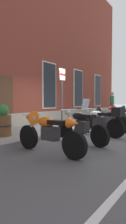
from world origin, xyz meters
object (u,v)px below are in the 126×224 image
object	(u,v)px
motorcycle_silver_touring	(101,121)
pedestrian_striped_shirt	(112,103)
motorcycle_black_naked	(80,127)
motorcycle_black_sport	(107,118)
parking_sign	(62,90)
barrel_planter	(2,122)
motorcycle_orange_sport	(46,130)
motorcycle_red_sport	(122,115)

from	to	relation	value
motorcycle_silver_touring	pedestrian_striped_shirt	size ratio (longest dim) A/B	1.18
motorcycle_black_naked	pedestrian_striped_shirt	world-z (taller)	pedestrian_striped_shirt
motorcycle_black_naked	motorcycle_silver_touring	size ratio (longest dim) A/B	1.01
motorcycle_black_sport	pedestrian_striped_shirt	xyz separation A→B (m)	(5.22, 1.64, 0.58)
parking_sign	barrel_planter	size ratio (longest dim) A/B	2.38
motorcycle_black_naked	pedestrian_striped_shirt	bearing A→B (deg)	13.12
motorcycle_orange_sport	motorcycle_silver_touring	bearing A→B (deg)	-2.90
pedestrian_striped_shirt	motorcycle_silver_touring	bearing A→B (deg)	-163.67
motorcycle_red_sport	motorcycle_orange_sport	bearing A→B (deg)	179.81
parking_sign	motorcycle_black_sport	bearing A→B (deg)	-42.04
motorcycle_silver_touring	barrel_planter	size ratio (longest dim) A/B	2.04
motorcycle_silver_touring	parking_sign	size ratio (longest dim) A/B	0.86
motorcycle_orange_sport	motorcycle_red_sport	size ratio (longest dim) A/B	1.02
motorcycle_silver_touring	motorcycle_black_sport	size ratio (longest dim) A/B	1.01
motorcycle_red_sport	parking_sign	xyz separation A→B (m)	(-3.05, 1.43, 1.11)
motorcycle_red_sport	pedestrian_striped_shirt	xyz separation A→B (m)	(3.59, 1.78, 0.55)
motorcycle_black_sport	parking_sign	size ratio (longest dim) A/B	0.85
motorcycle_red_sport	parking_sign	world-z (taller)	parking_sign
motorcycle_black_naked	motorcycle_silver_touring	bearing A→B (deg)	-2.52
motorcycle_black_sport	pedestrian_striped_shirt	distance (m)	5.50
pedestrian_striped_shirt	barrel_planter	distance (m)	9.02
pedestrian_striped_shirt	barrel_planter	size ratio (longest dim) A/B	1.73
pedestrian_striped_shirt	parking_sign	size ratio (longest dim) A/B	0.73
motorcycle_orange_sport	parking_sign	bearing A→B (deg)	26.22
motorcycle_red_sport	barrel_planter	xyz separation A→B (m)	(-5.41, 2.13, 0.02)
motorcycle_black_sport	parking_sign	xyz separation A→B (m)	(-1.42, 1.28, 1.15)
motorcycle_black_sport	motorcycle_red_sport	bearing A→B (deg)	-5.12
motorcycle_orange_sport	motorcycle_silver_touring	world-z (taller)	motorcycle_silver_touring
motorcycle_black_sport	parking_sign	distance (m)	2.23
motorcycle_black_sport	barrel_planter	bearing A→B (deg)	152.35
pedestrian_striped_shirt	motorcycle_red_sport	bearing A→B (deg)	-153.59
motorcycle_orange_sport	barrel_planter	xyz separation A→B (m)	(0.50, 2.11, 0.04)
motorcycle_black_sport	motorcycle_orange_sport	bearing A→B (deg)	-178.30
motorcycle_silver_touring	motorcycle_red_sport	xyz separation A→B (m)	(2.94, 0.13, 0.02)
motorcycle_black_sport	barrel_planter	xyz separation A→B (m)	(-3.78, 1.98, 0.05)
motorcycle_red_sport	pedestrian_striped_shirt	bearing A→B (deg)	26.41
motorcycle_silver_touring	pedestrian_striped_shirt	xyz separation A→B (m)	(6.53, 1.91, 0.57)
motorcycle_black_sport	motorcycle_red_sport	size ratio (longest dim) A/B	0.96
motorcycle_orange_sport	motorcycle_red_sport	bearing A→B (deg)	-0.19
motorcycle_silver_touring	pedestrian_striped_shirt	bearing A→B (deg)	16.33
motorcycle_orange_sport	motorcycle_black_naked	size ratio (longest dim) A/B	1.05
motorcycle_silver_touring	barrel_planter	bearing A→B (deg)	137.61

